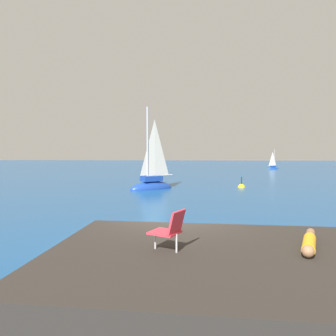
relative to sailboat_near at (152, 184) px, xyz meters
name	(u,v)px	position (x,y,z in m)	size (l,w,h in m)	color
ground_plane	(172,250)	(2.14, -14.63, -0.36)	(160.00, 160.00, 0.00)	navy
shore_ledge	(238,280)	(3.50, -17.92, 0.14)	(7.24, 4.74, 1.01)	#2D2823
boulder_seaward	(112,260)	(0.58, -15.56, -0.36)	(1.22, 0.97, 0.67)	#302A21
boulder_inland	(251,263)	(4.22, -15.61, -0.36)	(1.43, 1.14, 0.79)	#2E2421
sailboat_near	(152,184)	(0.00, 0.00, 0.00)	(3.55, 3.03, 6.69)	#193D99
sailboat_far	(273,168)	(16.11, 26.70, -0.18)	(1.88, 1.11, 3.39)	#193D99
person_sunbather	(309,243)	(4.93, -17.56, 0.77)	(0.82, 1.67, 0.25)	gold
beach_chair	(170,228)	(2.22, -17.89, 1.09)	(0.75, 0.69, 0.80)	#E03342
marker_buoy	(241,187)	(6.89, 1.38, -0.36)	(0.56, 0.56, 1.13)	yellow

